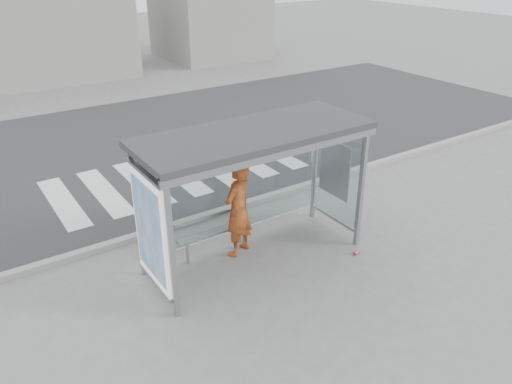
# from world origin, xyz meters

# --- Properties ---
(ground) EXTENTS (80.00, 80.00, 0.00)m
(ground) POSITION_xyz_m (0.00, 0.00, 0.00)
(ground) COLOR slate
(ground) RESTS_ON ground
(road) EXTENTS (30.00, 10.00, 0.01)m
(road) POSITION_xyz_m (0.00, 7.00, 0.00)
(road) COLOR #2A2A2D
(road) RESTS_ON ground
(curb) EXTENTS (30.00, 0.18, 0.12)m
(curb) POSITION_xyz_m (0.00, 1.95, 0.06)
(curb) COLOR gray
(curb) RESTS_ON ground
(crosswalk) EXTENTS (6.55, 3.00, 0.00)m
(crosswalk) POSITION_xyz_m (0.50, 4.50, 0.00)
(crosswalk) COLOR silver
(crosswalk) RESTS_ON ground
(bus_shelter) EXTENTS (4.25, 1.65, 2.62)m
(bus_shelter) POSITION_xyz_m (-0.37, 0.06, 1.98)
(bus_shelter) COLOR gray
(bus_shelter) RESTS_ON ground
(building_center) EXTENTS (8.00, 5.00, 5.00)m
(building_center) POSITION_xyz_m (0.00, 18.00, 2.50)
(building_center) COLOR gray
(building_center) RESTS_ON ground
(person) EXTENTS (0.83, 0.71, 1.93)m
(person) POSITION_xyz_m (-0.15, 0.36, 0.97)
(person) COLOR orange
(person) RESTS_ON ground
(bench) EXTENTS (1.63, 0.21, 0.84)m
(bench) POSITION_xyz_m (-0.53, 0.58, 0.50)
(bench) COLOR gray
(bench) RESTS_ON ground
(soda_can) EXTENTS (0.14, 0.10, 0.07)m
(soda_can) POSITION_xyz_m (1.73, -0.99, 0.03)
(soda_can) COLOR #C03847
(soda_can) RESTS_ON ground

